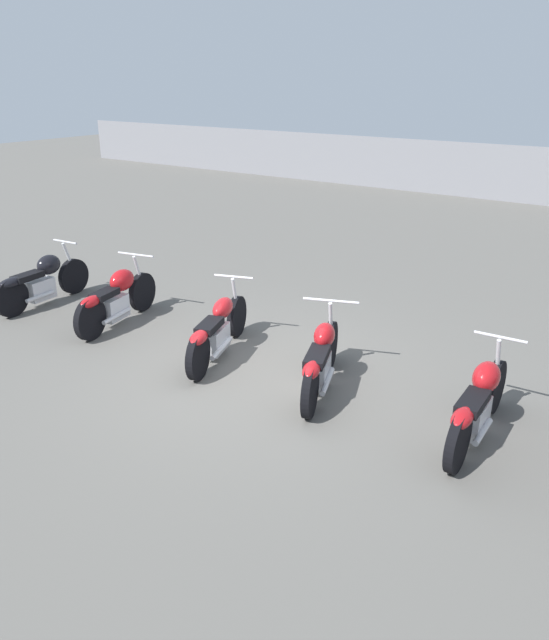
{
  "coord_description": "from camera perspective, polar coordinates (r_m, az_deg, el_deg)",
  "views": [
    {
      "loc": [
        4.53,
        -5.98,
        3.77
      ],
      "look_at": [
        0.0,
        0.46,
        0.65
      ],
      "focal_mm": 35.0,
      "sensor_mm": 36.0,
      "label": 1
    }
  ],
  "objects": [
    {
      "name": "ground_plane",
      "position": [
        8.4,
        -1.82,
        -5.08
      ],
      "size": [
        60.0,
        60.0,
        0.0
      ],
      "primitive_type": "plane",
      "color": "#5B5954"
    },
    {
      "name": "motorcycle_slot_4",
      "position": [
        7.15,
        18.15,
        -7.35
      ],
      "size": [
        0.59,
        2.07,
        1.01
      ],
      "rotation": [
        0.0,
        0.0,
        0.04
      ],
      "color": "black",
      "rests_on": "ground_plane"
    },
    {
      "name": "fence_back",
      "position": [
        21.07,
        22.89,
        12.03
      ],
      "size": [
        40.0,
        0.04,
        1.73
      ],
      "color": "gray",
      "rests_on": "ground_plane"
    },
    {
      "name": "motorcycle_slot_2",
      "position": [
        8.8,
        -5.23,
        -0.9
      ],
      "size": [
        0.91,
        2.08,
        1.0
      ],
      "rotation": [
        0.0,
        0.0,
        0.33
      ],
      "color": "black",
      "rests_on": "ground_plane"
    },
    {
      "name": "motorcycle_slot_3",
      "position": [
        7.85,
        4.26,
        -3.64
      ],
      "size": [
        0.97,
        1.95,
        1.01
      ],
      "rotation": [
        0.0,
        0.0,
        0.36
      ],
      "color": "black",
      "rests_on": "ground_plane"
    },
    {
      "name": "motorcycle_slot_0",
      "position": [
        11.51,
        -20.53,
        3.38
      ],
      "size": [
        0.56,
        2.01,
        1.01
      ],
      "rotation": [
        0.0,
        0.0,
        0.1
      ],
      "color": "black",
      "rests_on": "ground_plane"
    },
    {
      "name": "motorcycle_slot_1",
      "position": [
        10.22,
        -14.27,
        1.96
      ],
      "size": [
        0.74,
        2.0,
        1.02
      ],
      "rotation": [
        0.0,
        0.0,
        0.21
      ],
      "color": "black",
      "rests_on": "ground_plane"
    }
  ]
}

